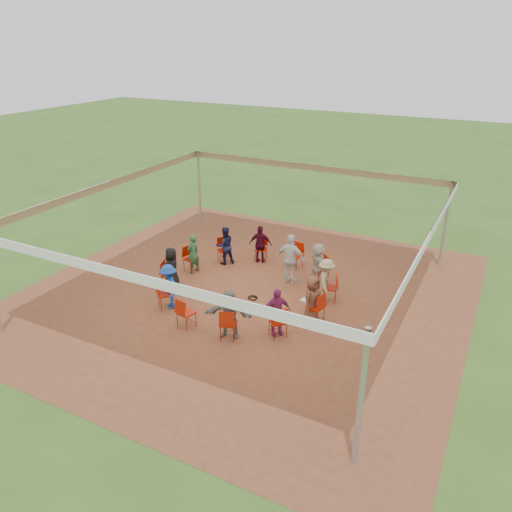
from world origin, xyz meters
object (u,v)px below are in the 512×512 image
at_px(chair_6, 191,259).
at_px(laptop, 307,298).
at_px(person_seated_2, 318,263).
at_px(cable_coil, 253,298).
at_px(chair_0, 315,307).
at_px(chair_2, 321,269).
at_px(chair_1, 330,288).
at_px(person_seated_9, 276,312).
at_px(chair_3, 296,256).
at_px(person_seated_1, 326,280).
at_px(chair_10, 228,324).
at_px(person_seated_0, 312,299).
at_px(chair_8, 165,294).
at_px(chair_7, 169,274).
at_px(chair_4, 261,249).
at_px(chair_9, 186,313).
at_px(person_seated_4, 225,245).
at_px(chair_11, 278,322).
at_px(person_seated_8, 229,314).
at_px(person_seated_3, 261,244).
at_px(person_seated_7, 169,286).
at_px(person_seated_5, 193,254).
at_px(chair_5, 224,250).
at_px(person_seated_6, 172,268).
at_px(standing_person, 291,259).

distance_m(chair_6, laptop, 4.81).
distance_m(person_seated_2, cable_coil, 2.48).
distance_m(chair_0, chair_2, 2.54).
height_order(chair_1, person_seated_9, person_seated_9).
bearing_deg(person_seated_9, chair_1, 27.60).
bearing_deg(chair_3, person_seated_1, 147.60).
bearing_deg(chair_10, person_seated_0, 32.40).
relative_size(chair_8, person_seated_1, 0.66).
bearing_deg(chair_7, person_seated_0, 75.37).
distance_m(chair_4, chair_9, 4.91).
xyz_separation_m(chair_4, person_seated_4, (-1.03, -0.78, 0.24)).
xyz_separation_m(chair_2, person_seated_9, (0.04, -3.51, 0.24)).
height_order(chair_6, chair_10, same).
xyz_separation_m(chair_11, person_seated_0, (0.50, 1.19, 0.24)).
bearing_deg(person_seated_8, chair_8, 152.40).
xyz_separation_m(person_seated_8, person_seated_9, (1.06, 0.67, 0.00)).
height_order(chair_6, chair_7, same).
distance_m(person_seated_3, laptop, 4.06).
distance_m(person_seated_7, laptop, 4.06).
height_order(chair_8, person_seated_0, person_seated_0).
xyz_separation_m(chair_0, person_seated_5, (-4.84, 1.11, 0.24)).
bearing_deg(chair_3, chair_11, 120.00).
xyz_separation_m(chair_7, person_seated_1, (4.75, 1.46, 0.24)).
bearing_deg(chair_2, person_seated_5, 60.80).
bearing_deg(chair_5, person_seated_6, 32.40).
relative_size(chair_0, person_seated_9, 0.66).
relative_size(chair_6, cable_coil, 2.54).
height_order(person_seated_3, person_seated_8, same).
bearing_deg(cable_coil, person_seated_6, -168.90).
relative_size(person_seated_2, person_seated_3, 1.00).
bearing_deg(laptop, chair_9, 138.38).
bearing_deg(chair_11, person_seated_6, 119.20).
height_order(chair_1, chair_2, same).
relative_size(person_seated_6, standing_person, 0.81).
bearing_deg(chair_9, chair_6, 135.00).
distance_m(person_seated_0, person_seated_9, 1.25).
xyz_separation_m(person_seated_0, person_seated_6, (-4.68, -0.17, 0.00)).
distance_m(person_seated_6, person_seated_9, 4.20).
distance_m(person_seated_9, laptop, 1.22).
distance_m(chair_1, person_seated_4, 4.31).
xyz_separation_m(chair_3, standing_person, (0.32, -1.16, 0.39)).
bearing_deg(chair_4, cable_coil, 94.66).
bearing_deg(laptop, person_seated_1, 7.57).
height_order(chair_2, chair_7, same).
height_order(person_seated_7, standing_person, standing_person).
distance_m(chair_5, standing_person, 2.81).
relative_size(chair_2, person_seated_7, 0.66).
distance_m(chair_4, person_seated_5, 2.50).
relative_size(chair_1, person_seated_8, 0.66).
bearing_deg(person_seated_8, chair_1, 43.62).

